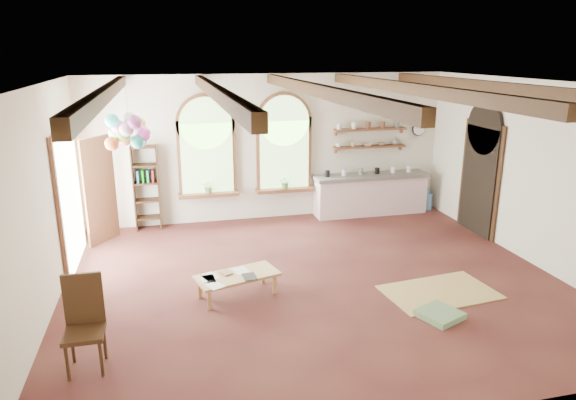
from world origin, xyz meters
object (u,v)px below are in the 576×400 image
object	(u,v)px
coffee_table	(237,277)
balloon_cluster	(129,132)
side_chair	(86,343)
kitchen_counter	(370,194)

from	to	relation	value
coffee_table	balloon_cluster	distance (m)	3.19
side_chair	balloon_cluster	size ratio (longest dim) A/B	1.00
balloon_cluster	coffee_table	bearing A→B (deg)	-51.37
kitchen_counter	coffee_table	size ratio (longest dim) A/B	1.96
coffee_table	side_chair	size ratio (longest dim) A/B	1.18
kitchen_counter	balloon_cluster	distance (m)	5.68
kitchen_counter	side_chair	world-z (taller)	side_chair
kitchen_counter	side_chair	distance (m)	7.47
kitchen_counter	coffee_table	world-z (taller)	kitchen_counter
side_chair	balloon_cluster	distance (m)	3.96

